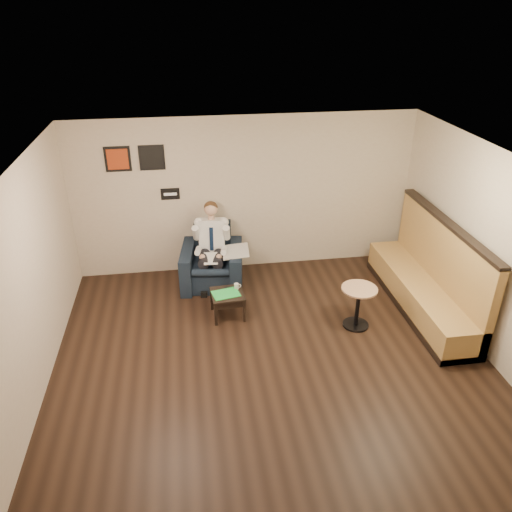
{
  "coord_description": "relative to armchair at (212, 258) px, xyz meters",
  "views": [
    {
      "loc": [
        -1.04,
        -5.23,
        4.52
      ],
      "look_at": [
        -0.08,
        1.2,
        1.12
      ],
      "focal_mm": 35.0,
      "sensor_mm": 36.0,
      "label": 1
    }
  ],
  "objects": [
    {
      "name": "green_folder",
      "position": [
        0.14,
        -1.07,
        -0.08
      ],
      "size": [
        0.46,
        0.37,
        0.01
      ],
      "primitive_type": "cube",
      "rotation": [
        0.0,
        0.0,
        0.21
      ],
      "color": "green",
      "rests_on": "side_table"
    },
    {
      "name": "wall_right",
      "position": [
        3.67,
        -2.42,
        0.9
      ],
      "size": [
        0.02,
        6.0,
        2.8
      ],
      "primitive_type": "cube",
      "color": "beige",
      "rests_on": "ground"
    },
    {
      "name": "wall_front",
      "position": [
        0.67,
        -5.42,
        0.9
      ],
      "size": [
        6.0,
        0.02,
        2.8
      ],
      "primitive_type": "cube",
      "color": "beige",
      "rests_on": "ground"
    },
    {
      "name": "seating_sign",
      "position": [
        -0.63,
        0.56,
        1.0
      ],
      "size": [
        0.32,
        0.02,
        0.2
      ],
      "primitive_type": "cube",
      "color": "black",
      "rests_on": "wall_back"
    },
    {
      "name": "ceiling",
      "position": [
        0.67,
        -2.42,
        2.3
      ],
      "size": [
        6.0,
        6.0,
        0.02
      ],
      "primitive_type": "cube",
      "color": "white",
      "rests_on": "wall_back"
    },
    {
      "name": "seated_man",
      "position": [
        -0.02,
        -0.13,
        0.19
      ],
      "size": [
        0.78,
        1.06,
        1.37
      ],
      "primitive_type": null,
      "rotation": [
        0.0,
        0.0,
        -0.13
      ],
      "color": "silver",
      "rests_on": "armchair"
    },
    {
      "name": "ground",
      "position": [
        0.67,
        -2.42,
        -0.5
      ],
      "size": [
        6.0,
        6.0,
        0.0
      ],
      "primitive_type": "plane",
      "color": "black",
      "rests_on": "ground"
    },
    {
      "name": "armchair",
      "position": [
        0.0,
        0.0,
        0.0
      ],
      "size": [
        1.16,
        1.16,
        1.0
      ],
      "primitive_type": "cube",
      "rotation": [
        0.0,
        0.0,
        -0.13
      ],
      "color": "black",
      "rests_on": "ground"
    },
    {
      "name": "side_table",
      "position": [
        0.17,
        -1.05,
        -0.3
      ],
      "size": [
        0.54,
        0.54,
        0.41
      ],
      "primitive_type": "cube",
      "rotation": [
        0.0,
        0.0,
        0.07
      ],
      "color": "black",
      "rests_on": "ground"
    },
    {
      "name": "wall_back",
      "position": [
        0.67,
        0.58,
        0.9
      ],
      "size": [
        6.0,
        0.02,
        2.8
      ],
      "primitive_type": "cube",
      "color": "beige",
      "rests_on": "ground"
    },
    {
      "name": "banquette",
      "position": [
        3.26,
        -1.29,
        0.24
      ],
      "size": [
        0.69,
        2.89,
        1.48
      ],
      "primitive_type": "cube",
      "color": "#AA8041",
      "rests_on": "ground"
    },
    {
      "name": "wall_left",
      "position": [
        -2.33,
        -2.42,
        0.9
      ],
      "size": [
        0.02,
        6.0,
        2.8
      ],
      "primitive_type": "cube",
      "color": "beige",
      "rests_on": "ground"
    },
    {
      "name": "cafe_table",
      "position": [
        2.09,
        -1.62,
        -0.17
      ],
      "size": [
        0.7,
        0.7,
        0.67
      ],
      "primitive_type": "cylinder",
      "rotation": [
        0.0,
        0.0,
        0.38
      ],
      "color": "tan",
      "rests_on": "ground"
    },
    {
      "name": "lap_papers",
      "position": [
        -0.03,
        -0.24,
        0.11
      ],
      "size": [
        0.25,
        0.34,
        0.01
      ],
      "primitive_type": "cube",
      "rotation": [
        0.0,
        0.0,
        -0.06
      ],
      "color": "white",
      "rests_on": "seated_man"
    },
    {
      "name": "coffee_mug",
      "position": [
        0.32,
        -0.93,
        -0.05
      ],
      "size": [
        0.08,
        0.08,
        0.09
      ],
      "primitive_type": "cylinder",
      "rotation": [
        0.0,
        0.0,
        0.07
      ],
      "color": "white",
      "rests_on": "side_table"
    },
    {
      "name": "smartphone",
      "position": [
        0.2,
        -0.9,
        -0.09
      ],
      "size": [
        0.13,
        0.08,
        0.01
      ],
      "primitive_type": "cube",
      "rotation": [
        0.0,
        0.0,
        -0.1
      ],
      "color": "black",
      "rests_on": "side_table"
    },
    {
      "name": "art_print_left",
      "position": [
        -1.43,
        0.56,
        1.65
      ],
      "size": [
        0.42,
        0.03,
        0.42
      ],
      "primitive_type": "cube",
      "color": "#AB3715",
      "rests_on": "wall_back"
    },
    {
      "name": "art_print_right",
      "position": [
        -0.88,
        0.56,
        1.65
      ],
      "size": [
        0.42,
        0.03,
        0.42
      ],
      "primitive_type": "cube",
      "color": "black",
      "rests_on": "wall_back"
    },
    {
      "name": "newspaper",
      "position": [
        0.4,
        -0.16,
        0.18
      ],
      "size": [
        0.48,
        0.58,
        0.01
      ],
      "primitive_type": "cube",
      "rotation": [
        0.0,
        0.0,
        -0.08
      ],
      "color": "silver",
      "rests_on": "armchair"
    }
  ]
}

